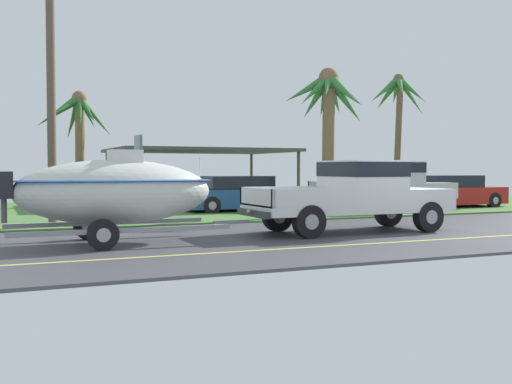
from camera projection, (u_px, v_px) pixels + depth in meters
name	position (u px, v px, depth m)	size (l,w,h in m)	color
ground	(260.00, 212.00, 23.52)	(36.00, 22.00, 0.11)	#424247
pickup_truck_towing	(361.00, 192.00, 16.06)	(5.64, 2.03, 1.88)	silver
boat_on_trailer	(115.00, 191.00, 13.46)	(5.69, 2.33, 2.41)	gray
parked_pickup_background	(391.00, 184.00, 23.12)	(5.73, 1.98, 1.93)	silver
parked_sedan_near	(450.00, 192.00, 25.51)	(4.64, 1.86, 1.38)	#B21E19
parked_sedan_far	(240.00, 194.00, 23.28)	(4.48, 1.94, 1.38)	#234C89
carport_awning	(200.00, 151.00, 27.73)	(7.93, 5.76, 2.55)	#4C4238
palm_tree_near_left	(329.00, 106.00, 21.22)	(2.95, 2.97, 5.18)	brown
palm_tree_mid	(397.00, 103.00, 27.72)	(3.19, 2.84, 5.99)	brown
palm_tree_far_left	(77.00, 123.00, 26.16)	(3.38, 2.57, 5.02)	brown
utility_pole	(51.00, 89.00, 16.80)	(0.24, 1.80, 7.41)	brown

